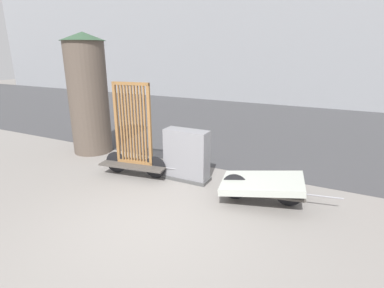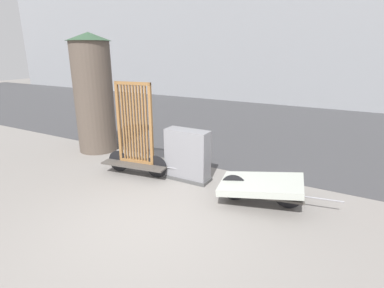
# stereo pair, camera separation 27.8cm
# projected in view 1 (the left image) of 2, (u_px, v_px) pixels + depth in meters

# --- Properties ---
(ground_plane) EXTENTS (60.00, 60.00, 0.00)m
(ground_plane) POSITION_uv_depth(u_px,v_px,m) (150.00, 224.00, 5.41)
(ground_plane) COLOR gray
(road_strip) EXTENTS (56.00, 10.70, 0.01)m
(road_strip) POSITION_uv_depth(u_px,v_px,m) (263.00, 125.00, 12.56)
(road_strip) COLOR #424244
(road_strip) RESTS_ON ground_plane
(bike_cart_with_bedframe) EXTENTS (2.40, 0.91, 2.30)m
(bike_cart_with_bedframe) POSITION_uv_depth(u_px,v_px,m) (134.00, 146.00, 7.31)
(bike_cart_with_bedframe) COLOR #4C4742
(bike_cart_with_bedframe) RESTS_ON ground_plane
(bike_cart_with_mattress) EXTENTS (2.41, 1.31, 0.59)m
(bike_cart_with_mattress) POSITION_uv_depth(u_px,v_px,m) (262.00, 184.00, 6.07)
(bike_cart_with_mattress) COLOR #4C4742
(bike_cart_with_mattress) RESTS_ON ground_plane
(utility_cabinet) EXTENTS (1.12, 0.46, 1.24)m
(utility_cabinet) POSITION_uv_depth(u_px,v_px,m) (187.00, 157.00, 7.12)
(utility_cabinet) COLOR #4C4C4C
(utility_cabinet) RESTS_ON ground_plane
(advertising_column) EXTENTS (1.28, 1.28, 3.50)m
(advertising_column) POSITION_uv_depth(u_px,v_px,m) (88.00, 94.00, 8.83)
(advertising_column) COLOR brown
(advertising_column) RESTS_ON ground_plane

